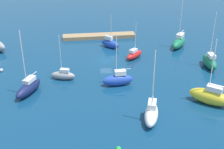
{
  "coord_description": "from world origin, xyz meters",
  "views": [
    {
      "loc": [
        6.48,
        59.92,
        26.63
      ],
      "look_at": [
        0.0,
        9.91,
        1.5
      ],
      "focal_mm": 49.76,
      "sensor_mm": 36.0,
      "label": 1
    }
  ],
  "objects_px": {
    "sailboat_white_far_south": "(151,113)",
    "sailboat_gray_inner_mooring": "(63,75)",
    "sailboat_blue_lone_south": "(110,43)",
    "sailboat_red_center_basin": "(134,54)",
    "sailboat_yellow_far_north": "(210,96)",
    "mooring_buoy_white": "(1,70)",
    "sailboat_green_mid_basin": "(210,61)",
    "pier_dock": "(99,36)",
    "sailboat_navy_east_end": "(28,87)",
    "sailboat_green_west_end": "(179,42)",
    "sailboat_blue_along_channel": "(118,79)"
  },
  "relations": [
    {
      "from": "sailboat_white_far_south",
      "to": "sailboat_gray_inner_mooring",
      "type": "height_order",
      "value": "sailboat_white_far_south"
    },
    {
      "from": "sailboat_blue_lone_south",
      "to": "sailboat_red_center_basin",
      "type": "height_order",
      "value": "sailboat_blue_lone_south"
    },
    {
      "from": "sailboat_yellow_far_north",
      "to": "sailboat_red_center_basin",
      "type": "relative_size",
      "value": 1.42
    },
    {
      "from": "sailboat_gray_inner_mooring",
      "to": "mooring_buoy_white",
      "type": "relative_size",
      "value": 13.55
    },
    {
      "from": "mooring_buoy_white",
      "to": "sailboat_green_mid_basin",
      "type": "bearing_deg",
      "value": 175.31
    },
    {
      "from": "mooring_buoy_white",
      "to": "pier_dock",
      "type": "bearing_deg",
      "value": -140.68
    },
    {
      "from": "sailboat_navy_east_end",
      "to": "sailboat_blue_lone_south",
      "type": "bearing_deg",
      "value": 167.73
    },
    {
      "from": "sailboat_green_west_end",
      "to": "sailboat_navy_east_end",
      "type": "height_order",
      "value": "sailboat_green_west_end"
    },
    {
      "from": "pier_dock",
      "to": "sailboat_yellow_far_north",
      "type": "relative_size",
      "value": 1.65
    },
    {
      "from": "sailboat_navy_east_end",
      "to": "sailboat_yellow_far_north",
      "type": "relative_size",
      "value": 1.04
    },
    {
      "from": "sailboat_gray_inner_mooring",
      "to": "sailboat_blue_along_channel",
      "type": "height_order",
      "value": "sailboat_blue_along_channel"
    },
    {
      "from": "sailboat_navy_east_end",
      "to": "sailboat_green_mid_basin",
      "type": "distance_m",
      "value": 35.36
    },
    {
      "from": "sailboat_navy_east_end",
      "to": "sailboat_white_far_south",
      "type": "height_order",
      "value": "sailboat_navy_east_end"
    },
    {
      "from": "sailboat_green_mid_basin",
      "to": "sailboat_blue_along_channel",
      "type": "xyz_separation_m",
      "value": [
        19.3,
        5.06,
        -0.16
      ]
    },
    {
      "from": "sailboat_green_west_end",
      "to": "sailboat_blue_along_channel",
      "type": "height_order",
      "value": "sailboat_green_west_end"
    },
    {
      "from": "sailboat_green_mid_basin",
      "to": "sailboat_gray_inner_mooring",
      "type": "height_order",
      "value": "sailboat_green_mid_basin"
    },
    {
      "from": "sailboat_green_west_end",
      "to": "mooring_buoy_white",
      "type": "xyz_separation_m",
      "value": [
        38.65,
        8.21,
        -0.98
      ]
    },
    {
      "from": "sailboat_yellow_far_north",
      "to": "sailboat_gray_inner_mooring",
      "type": "relative_size",
      "value": 1.26
    },
    {
      "from": "sailboat_green_west_end",
      "to": "sailboat_green_mid_basin",
      "type": "bearing_deg",
      "value": 48.35
    },
    {
      "from": "mooring_buoy_white",
      "to": "sailboat_red_center_basin",
      "type": "bearing_deg",
      "value": -173.54
    },
    {
      "from": "pier_dock",
      "to": "sailboat_green_mid_basin",
      "type": "distance_m",
      "value": 28.85
    },
    {
      "from": "sailboat_navy_east_end",
      "to": "sailboat_gray_inner_mooring",
      "type": "height_order",
      "value": "sailboat_navy_east_end"
    },
    {
      "from": "sailboat_green_west_end",
      "to": "sailboat_yellow_far_north",
      "type": "relative_size",
      "value": 1.11
    },
    {
      "from": "sailboat_green_west_end",
      "to": "sailboat_blue_along_channel",
      "type": "bearing_deg",
      "value": -9.12
    },
    {
      "from": "sailboat_yellow_far_north",
      "to": "sailboat_red_center_basin",
      "type": "distance_m",
      "value": 21.44
    },
    {
      "from": "sailboat_navy_east_end",
      "to": "sailboat_blue_along_channel",
      "type": "height_order",
      "value": "sailboat_navy_east_end"
    },
    {
      "from": "sailboat_green_mid_basin",
      "to": "sailboat_gray_inner_mooring",
      "type": "distance_m",
      "value": 29.1
    },
    {
      "from": "sailboat_yellow_far_north",
      "to": "sailboat_green_mid_basin",
      "type": "relative_size",
      "value": 0.98
    },
    {
      "from": "sailboat_yellow_far_north",
      "to": "sailboat_white_far_south",
      "type": "relative_size",
      "value": 0.97
    },
    {
      "from": "pier_dock",
      "to": "mooring_buoy_white",
      "type": "xyz_separation_m",
      "value": [
        20.79,
        17.03,
        -0.12
      ]
    },
    {
      "from": "sailboat_blue_lone_south",
      "to": "sailboat_white_far_south",
      "type": "relative_size",
      "value": 0.69
    },
    {
      "from": "sailboat_blue_along_channel",
      "to": "sailboat_green_mid_basin",
      "type": "bearing_deg",
      "value": -169.19
    },
    {
      "from": "sailboat_gray_inner_mooring",
      "to": "sailboat_navy_east_end",
      "type": "bearing_deg",
      "value": 53.76
    },
    {
      "from": "pier_dock",
      "to": "sailboat_blue_along_channel",
      "type": "bearing_deg",
      "value": 92.41
    },
    {
      "from": "sailboat_gray_inner_mooring",
      "to": "sailboat_blue_along_channel",
      "type": "distance_m",
      "value": 10.38
    },
    {
      "from": "sailboat_yellow_far_north",
      "to": "mooring_buoy_white",
      "type": "height_order",
      "value": "sailboat_yellow_far_north"
    },
    {
      "from": "mooring_buoy_white",
      "to": "sailboat_green_west_end",
      "type": "bearing_deg",
      "value": -168.01
    },
    {
      "from": "sailboat_yellow_far_north",
      "to": "mooring_buoy_white",
      "type": "distance_m",
      "value": 39.29
    },
    {
      "from": "sailboat_green_west_end",
      "to": "sailboat_yellow_far_north",
      "type": "xyz_separation_m",
      "value": [
        3.06,
        24.81,
        0.11
      ]
    },
    {
      "from": "sailboat_white_far_south",
      "to": "sailboat_navy_east_end",
      "type": "bearing_deg",
      "value": -101.05
    },
    {
      "from": "sailboat_navy_east_end",
      "to": "sailboat_green_mid_basin",
      "type": "bearing_deg",
      "value": 127.75
    },
    {
      "from": "sailboat_white_far_south",
      "to": "sailboat_green_mid_basin",
      "type": "relative_size",
      "value": 1.01
    },
    {
      "from": "mooring_buoy_white",
      "to": "sailboat_gray_inner_mooring",
      "type": "bearing_deg",
      "value": 158.03
    },
    {
      "from": "sailboat_green_west_end",
      "to": "mooring_buoy_white",
      "type": "height_order",
      "value": "sailboat_green_west_end"
    },
    {
      "from": "sailboat_gray_inner_mooring",
      "to": "sailboat_white_far_south",
      "type": "bearing_deg",
      "value": 146.31
    },
    {
      "from": "sailboat_white_far_south",
      "to": "sailboat_red_center_basin",
      "type": "height_order",
      "value": "sailboat_white_far_south"
    },
    {
      "from": "sailboat_blue_along_channel",
      "to": "mooring_buoy_white",
      "type": "bearing_deg",
      "value": -25.0
    },
    {
      "from": "pier_dock",
      "to": "sailboat_navy_east_end",
      "type": "distance_m",
      "value": 30.19
    },
    {
      "from": "sailboat_white_far_south",
      "to": "sailboat_green_west_end",
      "type": "bearing_deg",
      "value": 172.39
    },
    {
      "from": "sailboat_white_far_south",
      "to": "mooring_buoy_white",
      "type": "distance_m",
      "value": 32.1
    }
  ]
}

